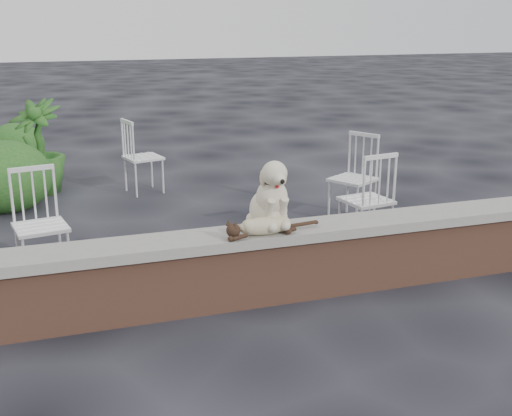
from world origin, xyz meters
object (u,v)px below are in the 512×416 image
object	(u,v)px
chair_d	(353,178)
dog	(268,193)
cat	(265,225)
chair_c	(366,199)
chair_a	(40,225)
chair_e	(143,156)
potted_plant_b	(37,147)

from	to	relation	value
chair_d	dog	bearing A→B (deg)	-73.82
dog	cat	distance (m)	0.27
chair_c	dog	bearing A→B (deg)	24.33
dog	chair_d	size ratio (longest dim) A/B	0.60
dog	chair_c	bearing A→B (deg)	30.31
chair_a	chair_e	world-z (taller)	same
dog	potted_plant_b	world-z (taller)	potted_plant_b
cat	chair_e	distance (m)	3.68
chair_d	chair_e	bearing A→B (deg)	-163.22
chair_a	chair_e	bearing A→B (deg)	53.59
chair_e	chair_d	xyz separation A→B (m)	(2.00, -1.86, 0.00)
dog	chair_a	xyz separation A→B (m)	(-1.70, 0.98, -0.39)
chair_a	chair_c	bearing A→B (deg)	-12.43
dog	chair_e	xyz separation A→B (m)	(-0.44, 3.51, -0.39)
cat	chair_e	xyz separation A→B (m)	(-0.36, 3.66, -0.19)
chair_d	potted_plant_b	world-z (taller)	potted_plant_b
dog	chair_d	distance (m)	2.31
dog	cat	size ratio (longest dim) A/B	0.61
cat	chair_c	world-z (taller)	chair_c
chair_c	potted_plant_b	distance (m)	4.27
chair_c	chair_e	bearing A→B (deg)	-65.44
chair_a	chair_d	size ratio (longest dim) A/B	1.00
dog	chair_c	xyz separation A→B (m)	(1.31, 0.85, -0.39)
chair_c	potted_plant_b	size ratio (longest dim) A/B	0.79
chair_e	chair_c	distance (m)	3.18
dog	potted_plant_b	bearing A→B (deg)	110.88
dog	chair_d	world-z (taller)	dog
chair_e	chair_d	bearing A→B (deg)	-146.27
chair_e	chair_d	distance (m)	2.73
cat	chair_a	size ratio (longest dim) A/B	0.98
cat	chair_e	size ratio (longest dim) A/B	0.98
cat	potted_plant_b	xyz separation A→B (m)	(-1.62, 4.03, -0.07)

